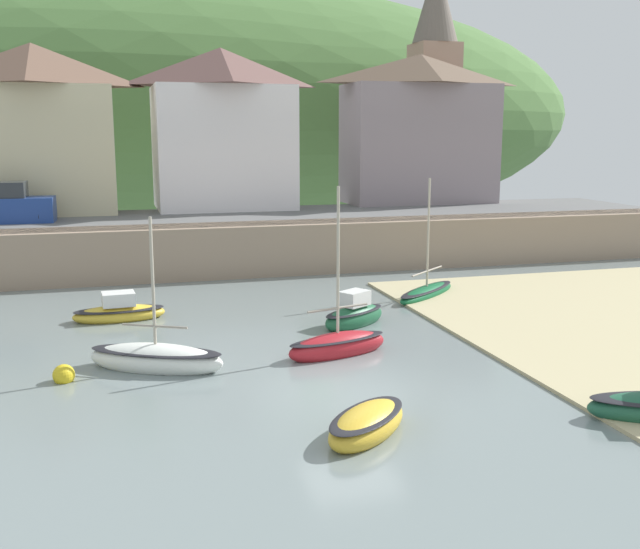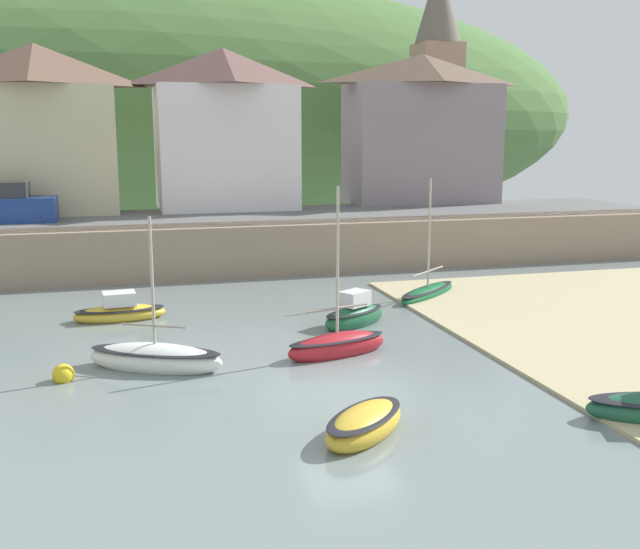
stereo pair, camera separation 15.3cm
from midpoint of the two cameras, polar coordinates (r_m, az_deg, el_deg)
The scene contains 14 objects.
quay_seawall at distance 36.11m, azimuth -6.35°, elevation 2.28°, with size 48.00×9.40×2.40m.
hillside_backdrop at distance 73.19m, azimuth -11.48°, elevation 11.97°, with size 80.00×44.00×24.10m.
waterfront_building_left at distance 43.10m, azimuth -20.95°, elevation 10.41°, with size 8.22×6.01×8.85m.
waterfront_building_centre at distance 43.40m, azimuth -7.58°, elevation 11.04°, with size 7.85×6.19×8.89m.
waterfront_building_right at distance 46.67m, azimuth 7.49°, elevation 11.00°, with size 9.27×4.49×8.86m.
church_with_spire at distance 51.53m, azimuth 8.60°, elevation 14.72°, with size 3.00×3.00×15.30m.
sailboat_blue_trim at distance 30.94m, azimuth 8.00°, elevation -1.31°, with size 3.89×3.51×5.00m.
sailboat_white_hull at distance 27.96m, azimuth -15.22°, elevation -2.77°, with size 3.34×1.49×1.16m.
sailboat_tall_mast at distance 22.78m, azimuth 1.16°, elevation -5.40°, with size 3.52×1.87×5.32m.
fishing_boat_green at distance 26.24m, azimuth 2.46°, elevation -3.12°, with size 2.97×2.39×1.43m.
rowboat_small_beached at distance 22.00m, azimuth -12.60°, elevation -6.27°, with size 4.17×3.04×4.59m.
sailboat_nearest_shore at distance 17.03m, azimuth 3.33°, elevation -11.30°, with size 2.85×2.80×0.83m.
parked_car_near_slipway at distance 38.89m, azimuth -22.79°, elevation 4.86°, with size 4.17×1.88×1.95m.
mooring_buoy at distance 21.63m, azimuth -19.15°, elevation -7.26°, with size 0.59×0.59×0.59m.
Camera 1 is at (-5.84, -17.72, 6.66)m, focal length 41.95 mm.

